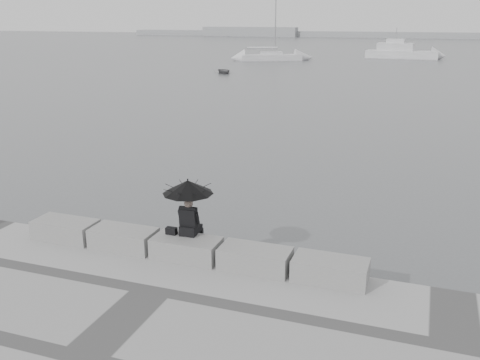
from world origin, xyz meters
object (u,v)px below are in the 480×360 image
at_px(seated_person, 188,194).
at_px(motor_cruiser, 402,52).
at_px(sailboat_left, 271,57).
at_px(dinghy, 224,71).

xyz_separation_m(seated_person, motor_cruiser, (0.43, 73.76, -1.12)).
bearing_deg(motor_cruiser, sailboat_left, -146.40).
relative_size(seated_person, motor_cruiser, 0.13).
bearing_deg(dinghy, motor_cruiser, 24.20).
distance_m(sailboat_left, motor_cruiser, 19.98).
relative_size(seated_person, sailboat_left, 0.11).
bearing_deg(sailboat_left, motor_cruiser, 5.73).
xyz_separation_m(motor_cruiser, dinghy, (-16.95, -29.20, -0.66)).
relative_size(sailboat_left, dinghy, 4.61).
height_order(seated_person, sailboat_left, sailboat_left).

